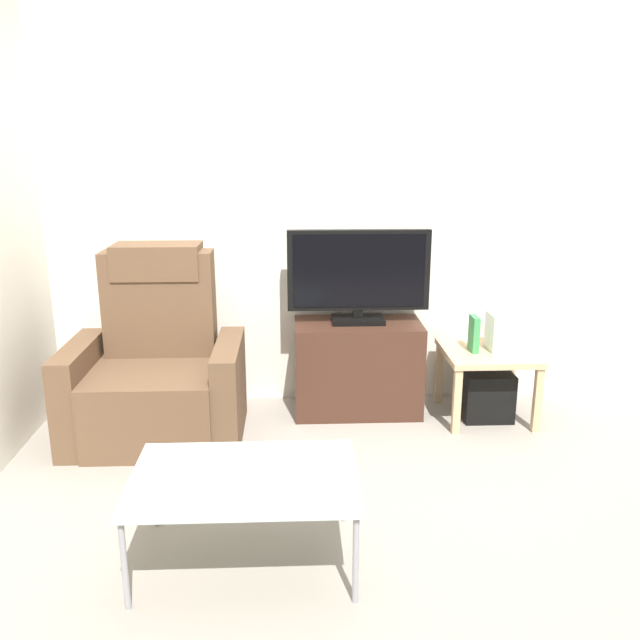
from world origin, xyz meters
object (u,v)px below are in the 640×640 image
side_table (487,360)px  coffee_table (244,481)px  subwoofer_box (485,393)px  book_upright (474,334)px  cell_phone (252,473)px  game_console (495,331)px  television (359,274)px  recliner_armchair (157,372)px  tv_stand (357,367)px

side_table → coffee_table: bearing=-134.7°
subwoofer_box → book_upright: book_upright is taller
coffee_table → side_table: bearing=45.3°
cell_phone → game_console: bearing=50.6°
side_table → game_console: size_ratio=2.41×
side_table → game_console: game_console is taller
cell_phone → coffee_table: bearing=-154.3°
subwoofer_box → book_upright: (-0.10, -0.02, 0.39)m
book_upright → coffee_table: (-1.28, -1.38, -0.18)m
game_console → cell_phone: 1.97m
cell_phone → subwoofer_box: bearing=51.1°
book_upright → game_console: (0.14, 0.03, 0.00)m
television → side_table: size_ratio=1.60×
coffee_table → cell_phone: size_ratio=6.00×
recliner_armchair → cell_phone: recliner_armchair is taller
coffee_table → tv_stand: bearing=68.4°
side_table → television: bearing=170.1°
side_table → subwoofer_box: side_table is taller
recliner_armchair → book_upright: size_ratio=4.97×
subwoofer_box → coffee_table: bearing=-134.7°
television → recliner_armchair: bearing=-166.8°
book_upright → game_console: 0.14m
television → game_console: 0.89m
tv_stand → side_table: (0.78, -0.12, 0.08)m
book_upright → cell_phone: book_upright is taller
coffee_table → game_console: bearing=44.8°
book_upright → tv_stand: bearing=168.6°
book_upright → subwoofer_box: bearing=11.3°
cell_phone → tv_stand: bearing=74.7°
tv_stand → cell_phone: bearing=-110.7°
book_upright → coffee_table: size_ratio=0.24×
television → cell_phone: bearing=-110.4°
book_upright → cell_phone: bearing=-132.5°
cell_phone → side_table: bearing=51.1°
television → recliner_armchair: (-1.19, -0.28, -0.51)m
subwoofer_box → side_table: bearing=45.0°
cell_phone → book_upright: bearing=52.9°
television → cell_phone: size_ratio=5.75×
tv_stand → side_table: bearing=-8.6°
television → side_table: 0.95m
television → subwoofer_box: 1.08m
television → cell_phone: 1.70m
side_table → book_upright: book_upright is taller
subwoofer_box → game_console: bearing=15.9°
television → side_table: (0.78, -0.14, -0.51)m
subwoofer_box → game_console: size_ratio=1.33×
tv_stand → television: size_ratio=0.90×
subwoofer_box → cell_phone: cell_phone is taller
tv_stand → television: 0.59m
recliner_armchair → game_console: recliner_armchair is taller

